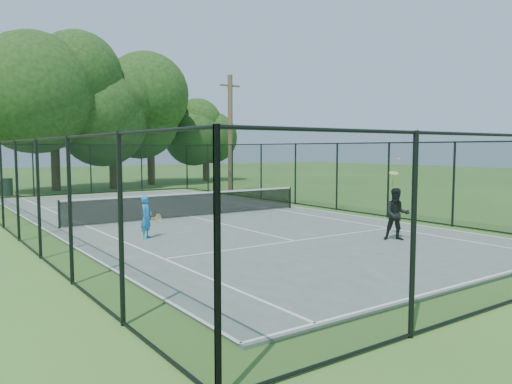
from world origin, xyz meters
TOP-DOWN VIEW (x-y plane):
  - ground at (0.00, 0.00)m, footprint 120.00×120.00m
  - tennis_court at (0.00, 0.00)m, footprint 11.00×24.00m
  - tennis_net at (0.00, 0.00)m, footprint 10.08×0.08m
  - fence at (0.00, 0.00)m, footprint 13.10×26.10m
  - tree_near_left at (-1.18, 16.63)m, footprint 7.68×7.68m
  - tree_near_mid at (2.50, 16.16)m, footprint 6.03×6.03m
  - tree_near_right at (6.13, 18.20)m, footprint 6.27×6.27m
  - tree_far_right at (11.65, 19.52)m, footprint 4.95×4.95m
  - trash_bin_right at (-4.39, 14.37)m, footprint 0.58×0.58m
  - utility_pole at (7.48, 9.00)m, footprint 1.40×0.30m
  - player_blue at (-3.34, -3.53)m, footprint 0.86×0.55m
  - player_black at (2.57, -7.98)m, footprint 1.10×0.96m

SIDE VIEW (x-z plane):
  - ground at x=0.00m, z-range 0.00..0.00m
  - tennis_court at x=0.00m, z-range 0.00..0.06m
  - trash_bin_right at x=-4.39m, z-range 0.01..1.03m
  - tennis_net at x=0.00m, z-range 0.10..1.05m
  - player_blue at x=-3.34m, z-range 0.06..1.35m
  - player_black at x=2.57m, z-range -0.37..2.03m
  - fence at x=0.00m, z-range 0.00..3.00m
  - utility_pole at x=7.48m, z-range 0.06..7.33m
  - tree_far_right at x=11.65m, z-range 0.78..7.33m
  - tree_near_mid at x=2.50m, z-range 0.91..8.81m
  - tree_near_right at x=6.13m, z-range 1.17..9.82m
  - tree_near_left at x=-1.18m, z-range 1.16..11.17m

